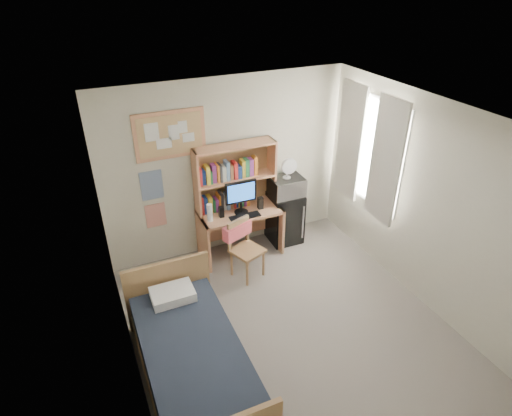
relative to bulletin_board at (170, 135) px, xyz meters
name	(u,v)px	position (x,y,z in m)	size (l,w,h in m)	color
floor	(294,334)	(0.78, -2.08, -1.93)	(3.60, 4.20, 0.02)	gray
ceiling	(307,124)	(0.78, -2.08, 0.68)	(3.60, 4.20, 0.02)	white
wall_back	(227,168)	(0.78, 0.02, -0.62)	(3.60, 0.04, 2.60)	beige
wall_front	(456,410)	(0.78, -4.18, -0.62)	(3.60, 0.04, 2.60)	beige
wall_left	(124,291)	(-1.02, -2.08, -0.62)	(0.04, 4.20, 2.60)	beige
wall_right	(431,208)	(2.58, -2.08, -0.62)	(0.04, 4.20, 2.60)	beige
window_unit	(369,151)	(2.53, -0.88, -0.32)	(0.10, 1.40, 1.70)	white
curtain_left	(386,162)	(2.50, -1.28, -0.32)	(0.04, 0.55, 1.70)	beige
curtain_right	(350,141)	(2.50, -0.48, -0.32)	(0.04, 0.55, 1.70)	beige
bulletin_board	(170,135)	(0.00, 0.00, 0.00)	(0.94, 0.03, 0.64)	tan
poster_wave	(152,185)	(-0.32, 0.01, -0.67)	(0.30, 0.01, 0.42)	#22498A
poster_japan	(156,215)	(-0.32, 0.01, -1.14)	(0.28, 0.01, 0.36)	red
desk	(240,232)	(0.83, -0.30, -1.55)	(1.19, 0.59, 0.74)	tan
desk_chair	(247,250)	(0.71, -0.84, -1.49)	(0.43, 0.43, 0.85)	#A87E4F
mini_fridge	(285,217)	(1.60, -0.24, -1.51)	(0.48, 0.48, 0.81)	black
bed	(194,363)	(-0.50, -2.24, -1.65)	(0.98, 1.95, 0.54)	black
hutch	(235,176)	(0.83, -0.15, -0.70)	(1.17, 0.30, 0.96)	tan
monitor	(241,198)	(0.83, -0.36, -0.93)	(0.46, 0.04, 0.49)	black
keyboard	(245,216)	(0.83, -0.50, -1.17)	(0.44, 0.14, 0.02)	black
speaker_left	(221,212)	(0.53, -0.36, -1.10)	(0.07, 0.07, 0.16)	black
speaker_right	(260,203)	(1.13, -0.37, -1.09)	(0.07, 0.07, 0.18)	black
water_bottle	(210,213)	(0.35, -0.39, -1.05)	(0.08, 0.08, 0.26)	white
hoodie	(237,230)	(0.64, -0.65, -1.26)	(0.43, 0.13, 0.21)	#F55D6A
microwave	(286,186)	(1.60, -0.26, -0.97)	(0.49, 0.37, 0.28)	silver
desk_fan	(287,169)	(1.60, -0.26, -0.68)	(0.24, 0.24, 0.30)	white
pillow	(173,294)	(-0.49, -1.49, -1.33)	(0.48, 0.33, 0.11)	white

